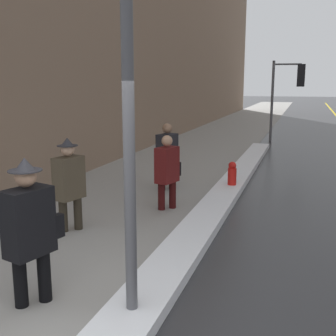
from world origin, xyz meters
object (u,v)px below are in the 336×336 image
Objects in this scene: pedestrian_nearside at (30,227)px; pedestrian_with_shoulder_bag at (167,169)px; pedestrian_in_fedora at (69,181)px; traffic_light_near at (290,84)px; lamp_post at (127,59)px; pedestrian_trailing at (167,154)px; fire_hydrant at (232,177)px.

pedestrian_nearside is 3.98m from pedestrian_with_shoulder_bag.
pedestrian_nearside reaches higher than pedestrian_in_fedora.
pedestrian_with_shoulder_bag is (-1.83, -10.66, -1.61)m from traffic_light_near.
lamp_post is 2.99× the size of pedestrian_with_shoulder_bag.
pedestrian_in_fedora is 2.07m from pedestrian_with_shoulder_bag.
pedestrian_in_fedora is at bearing -107.90° from traffic_light_near.
lamp_post is 2.83× the size of pedestrian_trailing.
pedestrian_in_fedora reaches higher than pedestrian_with_shoulder_bag.
pedestrian_with_shoulder_bag is at bearing -104.02° from traffic_light_near.
lamp_post reaches higher than pedestrian_trailing.
traffic_light_near reaches higher than pedestrian_with_shoulder_bag.
pedestrian_in_fedora is 4.16m from fire_hydrant.
lamp_post is 2.14m from pedestrian_nearside.
traffic_light_near is 9.60m from pedestrian_trailing.
lamp_post is at bearing 29.79° from pedestrian_trailing.
pedestrian_with_shoulder_bag is at bearing -168.83° from pedestrian_nearside.
pedestrian_in_fedora is (-2.07, 2.24, -1.82)m from lamp_post.
pedestrian_nearside is 2.42m from pedestrian_in_fedora.
pedestrian_in_fedora reaches higher than pedestrian_trailing.
traffic_light_near reaches higher than pedestrian_trailing.
pedestrian_nearside is at bearing 11.17° from pedestrian_with_shoulder_bag.
pedestrian_trailing reaches higher than pedestrian_with_shoulder_bag.
fire_hydrant is at bearing 89.27° from lamp_post.
lamp_post is 14.64m from traffic_light_near.
pedestrian_trailing is (-0.19, 5.44, -0.05)m from pedestrian_nearside.
lamp_post is at bearing -90.73° from fire_hydrant.
lamp_post reaches higher than fire_hydrant.
traffic_light_near is at bearing 84.50° from fire_hydrant.
lamp_post is 6.23m from fire_hydrant.
lamp_post is 2.62× the size of pedestrian_nearside.
lamp_post is 4.47m from pedestrian_with_shoulder_bag.
pedestrian_nearside is at bearing -179.25° from lamp_post.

